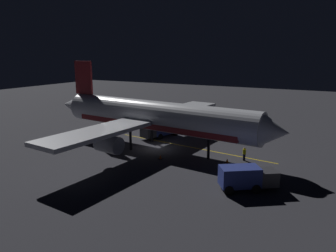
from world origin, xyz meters
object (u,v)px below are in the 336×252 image
at_px(traffic_cone_near_left, 160,157).
at_px(baggage_truck, 246,178).
at_px(ground_crew_worker, 244,154).
at_px(catering_truck, 161,130).
at_px(traffic_cone_near_right, 227,161).
at_px(airliner, 152,117).

bearing_deg(traffic_cone_near_left, baggage_truck, 70.43).
bearing_deg(ground_crew_worker, catering_truck, -109.10).
bearing_deg(traffic_cone_near_right, airliner, -95.56).
bearing_deg(traffic_cone_near_right, catering_truck, -117.65).
bearing_deg(catering_truck, airliner, 17.96).
distance_m(catering_truck, traffic_cone_near_left, 11.14).
distance_m(ground_crew_worker, traffic_cone_near_right, 2.52).
bearing_deg(traffic_cone_near_left, catering_truck, -150.85).
bearing_deg(baggage_truck, traffic_cone_near_left, -109.57).
height_order(ground_crew_worker, traffic_cone_near_right, ground_crew_worker).
distance_m(ground_crew_worker, traffic_cone_near_left, 10.65).
bearing_deg(traffic_cone_near_right, baggage_truck, 30.54).
height_order(airliner, traffic_cone_near_left, airliner).
xyz_separation_m(catering_truck, traffic_cone_near_left, (9.69, 5.41, -0.96)).
distance_m(airliner, traffic_cone_near_left, 6.71).
height_order(catering_truck, traffic_cone_near_left, catering_truck).
relative_size(airliner, ground_crew_worker, 21.74).
height_order(airliner, ground_crew_worker, airliner).
relative_size(ground_crew_worker, traffic_cone_near_left, 3.16).
xyz_separation_m(airliner, traffic_cone_near_right, (1.12, 11.51, -4.30)).
xyz_separation_m(baggage_truck, traffic_cone_near_right, (-6.97, -4.11, -0.98)).
relative_size(baggage_truck, traffic_cone_near_left, 10.55).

